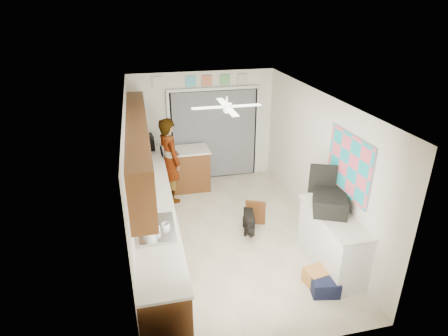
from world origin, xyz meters
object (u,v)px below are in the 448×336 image
microwave (146,142)px  cardboard_box (318,276)px  man (170,160)px  dog (249,221)px  navy_crate (325,286)px  soap_bottle (149,229)px  suitcase (330,202)px  cup (165,226)px  paper_towel_roll (151,226)px

microwave → cardboard_box: 4.53m
microwave → cardboard_box: bearing=-154.7°
man → dog: bearing=-161.2°
cardboard_box → navy_crate: 0.21m
soap_bottle → suitcase: (2.72, 0.13, -0.01)m
navy_crate → cardboard_box: bearing=90.0°
microwave → cup: microwave is taller
suitcase → navy_crate: bearing=-90.5°
microwave → paper_towel_roll: microwave is taller
paper_towel_roll → man: (0.50, 2.66, -0.17)m
navy_crate → dog: size_ratio=0.68×
cup → cardboard_box: cup is taller
cardboard_box → paper_towel_roll: bearing=169.4°
dog → paper_towel_roll: bearing=-136.2°
microwave → suitcase: suitcase is taller
microwave → cardboard_box: microwave is taller
soap_bottle → man: size_ratio=0.16×
microwave → man: bearing=-153.3°
microwave → paper_towel_roll: size_ratio=1.91×
soap_bottle → cup: bearing=35.1°
microwave → man: 0.83m
cup → man: man is taller
paper_towel_roll → navy_crate: paper_towel_roll is taller
navy_crate → cup: bearing=161.5°
cup → man: 2.60m
dog → soap_bottle: bearing=-134.8°
paper_towel_roll → dog: size_ratio=0.45×
paper_towel_roll → man: man is taller
suitcase → dog: bearing=155.6°
cardboard_box → man: size_ratio=0.22×
soap_bottle → cup: soap_bottle is taller
microwave → cardboard_box: size_ratio=1.24×
cup → man: size_ratio=0.07×
cardboard_box → dog: bearing=111.8°
navy_crate → dog: bearing=109.5°
suitcase → man: bearing=154.1°
cup → dog: bearing=33.9°
soap_bottle → cardboard_box: soap_bottle is taller
suitcase → dog: 1.66m
suitcase → navy_crate: suitcase is taller
soap_bottle → navy_crate: soap_bottle is taller
navy_crate → man: bearing=119.5°
microwave → suitcase: size_ratio=0.76×
cup → navy_crate: size_ratio=0.32×
soap_bottle → paper_towel_roll: bearing=68.7°
cup → suitcase: size_ratio=0.19×
soap_bottle → cardboard_box: (2.40, -0.36, -0.96)m
soap_bottle → dog: soap_bottle is taller
cardboard_box → navy_crate: size_ratio=1.02×
cup → suitcase: bearing=-0.6°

